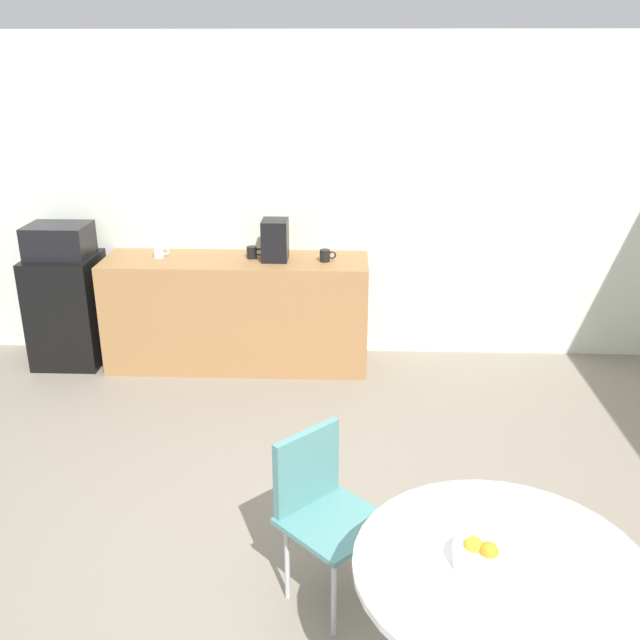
{
  "coord_description": "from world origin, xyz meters",
  "views": [
    {
      "loc": [
        0.15,
        -2.75,
        2.46
      ],
      "look_at": [
        -0.01,
        1.2,
        0.95
      ],
      "focal_mm": 39.86,
      "sensor_mm": 36.0,
      "label": 1
    }
  ],
  "objects_px": {
    "fruit_bowl": "(484,556)",
    "mug_green": "(159,252)",
    "mug_white": "(252,252)",
    "round_table": "(499,595)",
    "mug_red": "(325,256)",
    "microwave": "(59,241)",
    "coffee_maker": "(275,240)",
    "mini_fridge": "(68,310)",
    "chair_teal": "(320,498)"
  },
  "relations": [
    {
      "from": "fruit_bowl",
      "to": "coffee_maker",
      "type": "height_order",
      "value": "coffee_maker"
    },
    {
      "from": "mug_red",
      "to": "coffee_maker",
      "type": "xyz_separation_m",
      "value": [
        -0.4,
        0.03,
        0.11
      ]
    },
    {
      "from": "mug_green",
      "to": "fruit_bowl",
      "type": "bearing_deg",
      "value": -58.94
    },
    {
      "from": "mug_white",
      "to": "fruit_bowl",
      "type": "bearing_deg",
      "value": -69.34
    },
    {
      "from": "mini_fridge",
      "to": "microwave",
      "type": "xyz_separation_m",
      "value": [
        0.0,
        0.0,
        0.58
      ]
    },
    {
      "from": "round_table",
      "to": "fruit_bowl",
      "type": "relative_size",
      "value": 4.63
    },
    {
      "from": "coffee_maker",
      "to": "mug_white",
      "type": "bearing_deg",
      "value": 169.63
    },
    {
      "from": "mini_fridge",
      "to": "fruit_bowl",
      "type": "distance_m",
      "value": 4.34
    },
    {
      "from": "mug_green",
      "to": "round_table",
      "type": "bearing_deg",
      "value": -58.07
    },
    {
      "from": "chair_teal",
      "to": "mug_white",
      "type": "bearing_deg",
      "value": 103.62
    },
    {
      "from": "mini_fridge",
      "to": "coffee_maker",
      "type": "relative_size",
      "value": 2.83
    },
    {
      "from": "mug_white",
      "to": "coffee_maker",
      "type": "distance_m",
      "value": 0.22
    },
    {
      "from": "round_table",
      "to": "mug_green",
      "type": "relative_size",
      "value": 8.4
    },
    {
      "from": "mug_green",
      "to": "microwave",
      "type": "bearing_deg",
      "value": -178.12
    },
    {
      "from": "mini_fridge",
      "to": "mug_red",
      "type": "xyz_separation_m",
      "value": [
        2.12,
        -0.03,
        0.49
      ]
    },
    {
      "from": "mini_fridge",
      "to": "mug_red",
      "type": "bearing_deg",
      "value": -0.92
    },
    {
      "from": "fruit_bowl",
      "to": "mug_green",
      "type": "relative_size",
      "value": 1.81
    },
    {
      "from": "round_table",
      "to": "coffee_maker",
      "type": "xyz_separation_m",
      "value": [
        -1.14,
        3.31,
        0.47
      ]
    },
    {
      "from": "round_table",
      "to": "coffee_maker",
      "type": "relative_size",
      "value": 3.38
    },
    {
      "from": "microwave",
      "to": "chair_teal",
      "type": "relative_size",
      "value": 0.58
    },
    {
      "from": "fruit_bowl",
      "to": "mug_red",
      "type": "distance_m",
      "value": 3.35
    },
    {
      "from": "fruit_bowl",
      "to": "coffee_maker",
      "type": "relative_size",
      "value": 0.73
    },
    {
      "from": "round_table",
      "to": "fruit_bowl",
      "type": "distance_m",
      "value": 0.19
    },
    {
      "from": "microwave",
      "to": "coffee_maker",
      "type": "bearing_deg",
      "value": 0.0
    },
    {
      "from": "round_table",
      "to": "microwave",
      "type": "bearing_deg",
      "value": 130.9
    },
    {
      "from": "mini_fridge",
      "to": "mug_green",
      "type": "height_order",
      "value": "mug_green"
    },
    {
      "from": "mug_white",
      "to": "mug_green",
      "type": "distance_m",
      "value": 0.75
    },
    {
      "from": "microwave",
      "to": "fruit_bowl",
      "type": "xyz_separation_m",
      "value": [
        2.79,
        -3.31,
        -0.27
      ]
    },
    {
      "from": "fruit_bowl",
      "to": "mug_green",
      "type": "xyz_separation_m",
      "value": [
        -2.01,
        3.33,
        0.18
      ]
    },
    {
      "from": "round_table",
      "to": "mug_red",
      "type": "bearing_deg",
      "value": 102.81
    },
    {
      "from": "mug_white",
      "to": "chair_teal",
      "type": "bearing_deg",
      "value": -76.38
    },
    {
      "from": "fruit_bowl",
      "to": "coffee_maker",
      "type": "xyz_separation_m",
      "value": [
        -1.07,
        3.31,
        0.29
      ]
    },
    {
      "from": "chair_teal",
      "to": "fruit_bowl",
      "type": "bearing_deg",
      "value": -47.75
    },
    {
      "from": "coffee_maker",
      "to": "mug_green",
      "type": "bearing_deg",
      "value": 178.42
    },
    {
      "from": "microwave",
      "to": "mug_green",
      "type": "distance_m",
      "value": 0.79
    },
    {
      "from": "mini_fridge",
      "to": "mug_red",
      "type": "height_order",
      "value": "mug_red"
    },
    {
      "from": "mini_fridge",
      "to": "microwave",
      "type": "relative_size",
      "value": 1.89
    },
    {
      "from": "mug_white",
      "to": "coffee_maker",
      "type": "relative_size",
      "value": 0.4
    },
    {
      "from": "fruit_bowl",
      "to": "mug_green",
      "type": "distance_m",
      "value": 3.89
    },
    {
      "from": "mug_white",
      "to": "mug_red",
      "type": "height_order",
      "value": "same"
    },
    {
      "from": "mini_fridge",
      "to": "mug_white",
      "type": "xyz_separation_m",
      "value": [
        1.53,
        0.03,
        0.49
      ]
    },
    {
      "from": "mini_fridge",
      "to": "coffee_maker",
      "type": "height_order",
      "value": "coffee_maker"
    },
    {
      "from": "mug_white",
      "to": "round_table",
      "type": "bearing_deg",
      "value": -68.31
    },
    {
      "from": "mug_red",
      "to": "microwave",
      "type": "bearing_deg",
      "value": 179.08
    },
    {
      "from": "fruit_bowl",
      "to": "mug_white",
      "type": "bearing_deg",
      "value": 110.66
    },
    {
      "from": "fruit_bowl",
      "to": "mug_white",
      "type": "height_order",
      "value": "mug_white"
    },
    {
      "from": "mug_green",
      "to": "coffee_maker",
      "type": "bearing_deg",
      "value": -1.58
    },
    {
      "from": "round_table",
      "to": "coffee_maker",
      "type": "distance_m",
      "value": 3.53
    },
    {
      "from": "mini_fridge",
      "to": "fruit_bowl",
      "type": "height_order",
      "value": "mini_fridge"
    },
    {
      "from": "mini_fridge",
      "to": "mug_white",
      "type": "distance_m",
      "value": 1.61
    }
  ]
}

